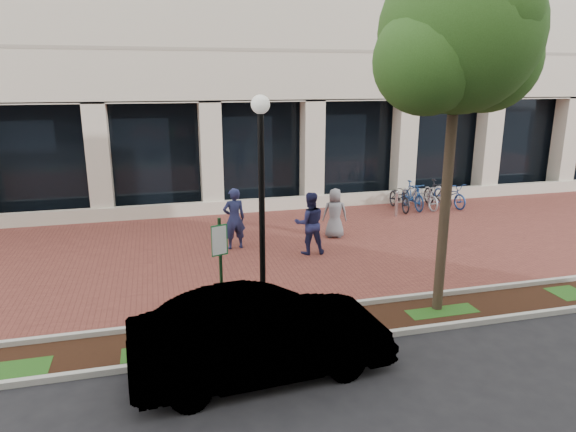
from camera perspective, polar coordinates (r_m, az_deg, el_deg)
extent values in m
plane|color=black|center=(15.86, 0.95, -3.36)|extent=(120.00, 120.00, 0.00)
cube|color=brown|center=(15.86, 0.95, -3.34)|extent=(40.00, 9.00, 0.01)
cube|color=black|center=(11.26, 8.29, -11.48)|extent=(40.00, 1.50, 0.01)
cube|color=#A5A69C|center=(11.86, 6.89, -9.70)|extent=(40.00, 0.12, 0.12)
cube|color=#A5A69C|center=(10.63, 9.90, -12.91)|extent=(40.00, 0.12, 0.12)
cube|color=black|center=(20.70, -3.22, 6.95)|extent=(40.00, 0.15, 4.20)
cube|color=beige|center=(19.99, -2.52, 1.27)|extent=(40.00, 0.25, 0.50)
cube|color=beige|center=(20.02, -2.82, 6.68)|extent=(0.80, 0.80, 4.20)
cube|color=#14391C|center=(10.24, -7.44, -6.79)|extent=(0.05, 0.05, 2.43)
cube|color=#18612E|center=(9.95, -7.57, -2.69)|extent=(0.34, 0.02, 0.62)
cube|color=silver|center=(9.94, -7.56, -2.71)|extent=(0.30, 0.01, 0.56)
cylinder|color=black|center=(10.91, -2.76, -11.39)|extent=(0.28, 0.28, 0.30)
cylinder|color=black|center=(10.17, -2.90, -1.01)|extent=(0.12, 0.12, 4.39)
sphere|color=silver|center=(9.79, -3.08, 12.28)|extent=(0.36, 0.36, 0.36)
cylinder|color=#413225|center=(11.47, 16.98, -0.07)|extent=(0.22, 0.22, 4.29)
sphere|color=#254B17|center=(11.14, 18.52, 18.83)|extent=(3.19, 3.19, 3.19)
sphere|color=#254B17|center=(11.86, 21.16, 16.01)|extent=(2.23, 2.23, 2.23)
sphere|color=#254B17|center=(10.50, 15.18, 16.29)|extent=(2.07, 2.07, 2.07)
imported|color=#B0B1B5|center=(10.55, -7.93, -10.52)|extent=(1.83, 0.65, 0.96)
imported|color=#1B1F44|center=(15.45, -6.01, -0.30)|extent=(0.73, 0.52, 1.87)
imported|color=#1C1E46|center=(14.95, 2.43, -0.81)|extent=(0.95, 0.77, 1.85)
imported|color=#5D5C61|center=(16.57, 5.23, 0.31)|extent=(0.90, 0.71, 1.62)
cylinder|color=#B2B2B7|center=(19.52, 11.95, 1.19)|extent=(0.11, 0.11, 0.88)
sphere|color=#B2B2B7|center=(19.41, 12.02, 2.59)|extent=(0.12, 0.12, 0.12)
imported|color=black|center=(20.55, 12.30, 2.01)|extent=(0.77, 1.92, 0.99)
imported|color=navy|center=(20.79, 13.67, 2.24)|extent=(0.53, 1.83, 1.10)
imported|color=#B3B3B8|center=(21.06, 14.98, 2.16)|extent=(0.74, 1.91, 0.99)
imported|color=black|center=(21.33, 16.28, 2.37)|extent=(0.69, 1.87, 1.10)
imported|color=navy|center=(21.62, 17.52, 2.30)|extent=(0.93, 1.96, 0.99)
cylinder|color=#B2B2B7|center=(21.09, 14.96, 1.91)|extent=(0.04, 0.04, 0.80)
imported|color=#ABACB0|center=(9.06, -2.90, -13.07)|extent=(4.58, 1.89, 1.48)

